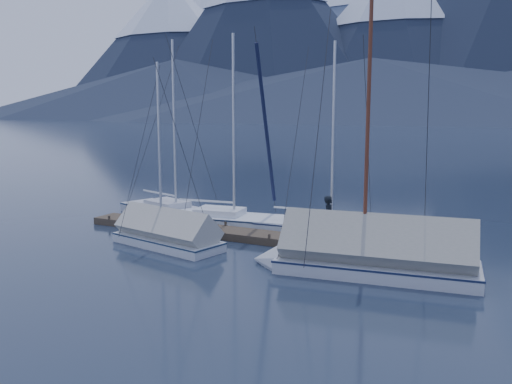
% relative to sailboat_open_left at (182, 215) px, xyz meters
% --- Properties ---
extents(ground, '(1000.00, 1000.00, 0.00)m').
position_rel_sailboat_open_left_xyz_m(ground, '(5.73, -4.49, -0.18)').
color(ground, black).
rests_on(ground, ground).
extents(dock, '(18.00, 1.50, 0.54)m').
position_rel_sailboat_open_left_xyz_m(dock, '(5.73, -2.49, -0.07)').
color(dock, '#382D23').
rests_on(dock, ground).
extents(mooring_posts, '(15.12, 1.52, 0.35)m').
position_rel_sailboat_open_left_xyz_m(mooring_posts, '(5.23, -2.49, 0.17)').
color(mooring_posts, '#382D23').
rests_on(mooring_posts, ground).
extents(sailboat_open_left, '(8.16, 4.46, 10.40)m').
position_rel_sailboat_open_left_xyz_m(sailboat_open_left, '(0.00, 0.00, 0.00)').
color(sailboat_open_left, '#B8BBC6').
rests_on(sailboat_open_left, ground).
extents(sailboat_open_mid, '(8.13, 3.56, 10.44)m').
position_rel_sailboat_open_left_xyz_m(sailboat_open_mid, '(3.88, -0.15, 0.00)').
color(sailboat_open_mid, white).
rests_on(sailboat_open_mid, ground).
extents(sailboat_open_right, '(7.55, 3.18, 9.79)m').
position_rel_sailboat_open_left_xyz_m(sailboat_open_right, '(8.89, 0.21, -0.01)').
color(sailboat_open_right, silver).
rests_on(sailboat_open_right, ground).
extents(sailboat_covered_near, '(8.46, 3.75, 10.67)m').
position_rel_sailboat_open_left_xyz_m(sailboat_covered_near, '(11.27, -5.17, 0.35)').
color(sailboat_covered_near, silver).
rests_on(sailboat_covered_near, ground).
extents(sailboat_covered_far, '(6.36, 3.06, 8.57)m').
position_rel_sailboat_open_left_xyz_m(sailboat_covered_far, '(2.40, -5.17, 0.24)').
color(sailboat_covered_far, silver).
rests_on(sailboat_covered_far, ground).
extents(person, '(0.57, 0.76, 1.88)m').
position_rel_sailboat_open_left_xyz_m(person, '(9.07, -2.17, 1.10)').
color(person, black).
rests_on(person, dock).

